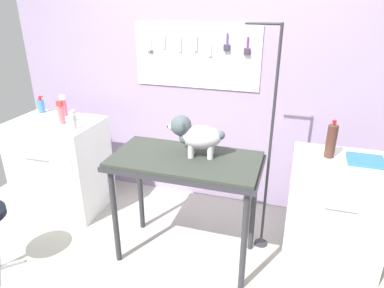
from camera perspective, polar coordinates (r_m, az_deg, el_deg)
The scene contains 13 objects.
ground at distance 2.75m, azimuth -5.04°, elevation -21.86°, with size 4.40×4.00×0.04m, color #ADAA9E.
rear_wall_panel at distance 3.25m, azimuth 2.77°, elevation 9.48°, with size 4.00×0.11×2.30m.
grooming_table at distance 2.51m, azimuth -1.12°, elevation -4.17°, with size 1.10×0.56×0.87m.
grooming_arm at distance 2.65m, azimuth 12.53°, elevation -1.73°, with size 0.30×0.11×1.77m.
dog at distance 2.44m, azimuth 0.52°, elevation 1.53°, with size 0.41×0.23×0.30m.
counter_left at distance 3.54m, azimuth -20.90°, elevation -3.23°, with size 0.80×0.58×0.88m.
cabinet_right at distance 2.87m, azimuth 22.45°, elevation -10.24°, with size 0.68×0.54×0.86m.
detangler_spray at distance 3.67m, azimuth -23.76°, elevation 5.79°, with size 0.07×0.07×0.17m.
shampoo_bottle at distance 3.49m, azimuth -20.49°, elevation 5.80°, with size 0.05×0.05×0.20m.
spray_bottle_tall at distance 3.10m, azimuth -19.08°, elevation 3.59°, with size 0.05×0.05×0.17m.
pump_bottle_white at distance 3.26m, azimuth -20.87°, elevation 4.65°, with size 0.06×0.06×0.21m.
soda_bottle at distance 2.64m, azimuth 22.10°, elevation 0.60°, with size 0.07×0.07×0.28m.
supply_tray at distance 2.69m, azimuth 26.81°, elevation -2.45°, with size 0.24×0.18×0.04m.
Camera 1 is at (0.79, -1.78, 1.93)m, focal length 32.16 mm.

